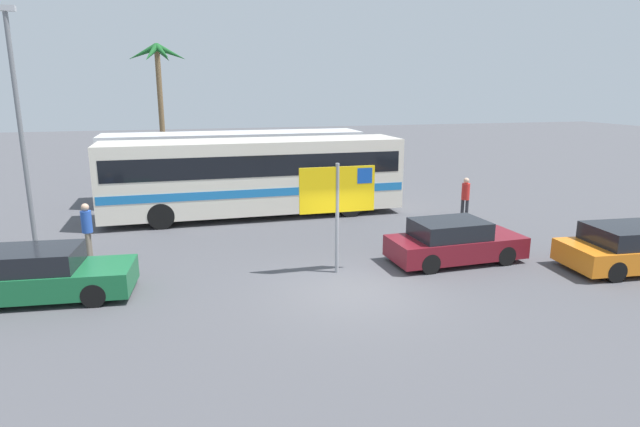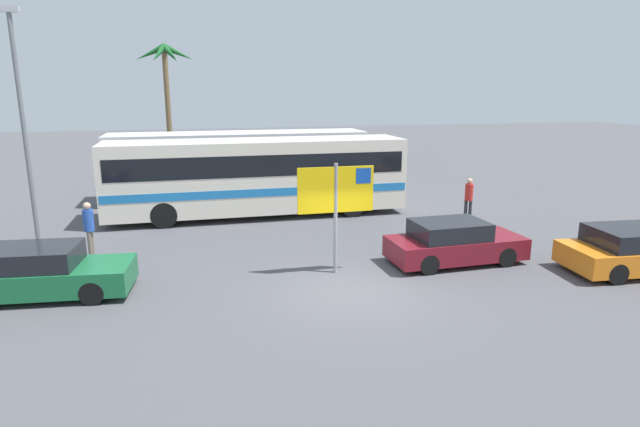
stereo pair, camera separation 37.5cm
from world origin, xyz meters
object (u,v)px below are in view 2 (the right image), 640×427
at_px(car_maroon, 454,243).
at_px(car_orange, 635,251).
at_px(pedestrian_near_sign, 89,225).
at_px(car_green, 41,273).
at_px(ferry_sign, 337,194).
at_px(pedestrian_crossing_lot, 469,196).
at_px(bus_rear_coach, 240,161).
at_px(bus_front_coach, 258,174).

bearing_deg(car_maroon, car_orange, -24.54).
distance_m(car_orange, pedestrian_near_sign, 16.46).
distance_m(car_green, car_maroon, 11.53).
bearing_deg(car_maroon, pedestrian_near_sign, 161.69).
distance_m(ferry_sign, pedestrian_crossing_lot, 8.32).
xyz_separation_m(car_green, car_maroon, (11.53, -0.11, -0.00)).
height_order(bus_rear_coach, pedestrian_crossing_lot, bus_rear_coach).
bearing_deg(pedestrian_crossing_lot, pedestrian_near_sign, 135.32).
xyz_separation_m(bus_front_coach, car_orange, (9.73, -9.59, -1.15)).
height_order(bus_front_coach, ferry_sign, ferry_sign).
bearing_deg(pedestrian_crossing_lot, bus_rear_coach, 90.31).
xyz_separation_m(bus_front_coach, car_green, (-6.53, -7.49, -1.15)).
bearing_deg(ferry_sign, car_orange, -13.40).
relative_size(car_green, car_maroon, 1.06).
height_order(ferry_sign, car_maroon, ferry_sign).
bearing_deg(pedestrian_near_sign, car_maroon, -9.50).
height_order(bus_rear_coach, ferry_sign, ferry_sign).
xyz_separation_m(bus_rear_coach, pedestrian_crossing_lot, (8.46, -6.91, -0.76)).
distance_m(car_orange, pedestrian_crossing_lot, 6.85).
bearing_deg(pedestrian_near_sign, pedestrian_crossing_lot, 12.89).
xyz_separation_m(ferry_sign, car_orange, (8.43, -2.02, -1.69)).
xyz_separation_m(bus_front_coach, pedestrian_crossing_lot, (8.10, -2.94, -0.76)).
xyz_separation_m(bus_rear_coach, car_orange, (10.09, -13.55, -1.15)).
relative_size(bus_front_coach, pedestrian_crossing_lot, 7.01).
xyz_separation_m(ferry_sign, pedestrian_near_sign, (-7.17, 3.21, -1.27)).
xyz_separation_m(bus_front_coach, pedestrian_near_sign, (-5.87, -4.36, -0.73)).
bearing_deg(bus_rear_coach, bus_front_coach, -84.78).
bearing_deg(ferry_sign, pedestrian_near_sign, 156.00).
relative_size(bus_rear_coach, ferry_sign, 3.81).
bearing_deg(car_green, ferry_sign, 4.88).
height_order(car_orange, car_green, same).
height_order(car_orange, car_maroon, same).
height_order(bus_front_coach, car_maroon, bus_front_coach).
height_order(car_maroon, pedestrian_near_sign, pedestrian_near_sign).
bearing_deg(bus_rear_coach, pedestrian_near_sign, -123.48).
bearing_deg(car_orange, car_maroon, 161.68).
relative_size(car_orange, pedestrian_near_sign, 2.40).
bearing_deg(bus_front_coach, bus_rear_coach, 95.22).
relative_size(bus_rear_coach, car_orange, 2.84).
height_order(bus_rear_coach, car_orange, bus_rear_coach).
bearing_deg(pedestrian_near_sign, car_orange, -11.44).
distance_m(bus_front_coach, pedestrian_near_sign, 7.35).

